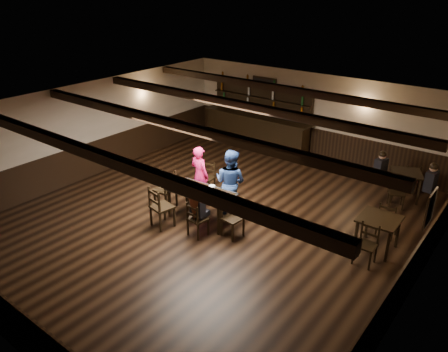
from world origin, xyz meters
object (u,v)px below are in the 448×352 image
Objects in this scene: chair_near_right at (195,217)px; cake at (187,184)px; chair_near_left at (158,205)px; woman_pink at (200,175)px; man_blue at (230,182)px; dining_table at (202,194)px; bar_counter at (258,127)px.

chair_near_right is 1.11m from cake.
woman_pink is at bearing 92.40° from chair_near_left.
woman_pink is at bearing -2.54° from man_blue.
chair_near_right is (0.92, 0.21, -0.10)m from chair_near_left.
cake is at bearing -179.36° from dining_table.
dining_table is at bearing 0.64° from cake.
cake reaches higher than dining_table.
chair_near_left is at bearing -167.17° from chair_near_right.
bar_counter is (-2.06, 5.53, 0.24)m from chair_near_right.
man_blue is 6.18× the size of cake.
dining_table is 1.62× the size of chair_near_left.
chair_near_right is at bearing -38.24° from cake.
man_blue is at bearing 92.21° from chair_near_right.
cake is (0.09, 0.87, 0.21)m from chair_near_left.
woman_pink is 0.39× the size of bar_counter.
dining_table is 0.98× the size of man_blue.
man_blue is at bearing -171.68° from woman_pink.
chair_near_left is (-0.54, -0.88, -0.09)m from dining_table.
dining_table is 5.14m from bar_counter.
chair_near_left is at bearing -78.84° from bar_counter.
cake is at bearing -75.95° from bar_counter.
dining_table is 1.04m from chair_near_left.
bar_counter is at bearing 101.16° from chair_near_left.
chair_near_left is at bearing -95.62° from cake.
man_blue reaches higher than dining_table.
bar_counter reaches higher than dining_table.
dining_table is 0.79m from chair_near_right.
woman_pink is 0.66m from cake.
cake is at bearing 84.38° from chair_near_left.
chair_near_left is 0.95m from chair_near_right.
cake is (-0.79, -0.68, -0.03)m from man_blue.
man_blue is 1.04m from cake.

